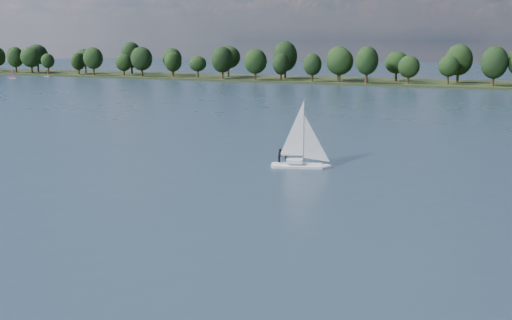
% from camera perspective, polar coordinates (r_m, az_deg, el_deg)
% --- Properties ---
extents(ground, '(700.00, 700.00, 0.00)m').
position_cam_1_polar(ground, '(128.50, 8.47, 4.27)').
color(ground, '#233342').
rests_on(ground, ground).
extents(far_shore, '(660.00, 40.00, 1.50)m').
position_cam_1_polar(far_shore, '(238.11, 15.37, 7.41)').
color(far_shore, black).
rests_on(far_shore, ground).
extents(sailboat, '(7.57, 4.18, 9.61)m').
position_cam_1_polar(sailboat, '(76.08, 4.19, 1.23)').
color(sailboat, white).
rests_on(sailboat, ground).
extents(dinghy_pink, '(3.16, 2.73, 4.85)m').
position_cam_1_polar(dinghy_pink, '(280.37, -23.15, 7.73)').
color(dinghy_pink, white).
rests_on(dinghy_pink, ground).
extents(pontoon, '(4.36, 2.89, 0.50)m').
position_cam_1_polar(pontoon, '(290.48, -20.06, 7.84)').
color(pontoon, slate).
rests_on(pontoon, ground).
extents(treeline, '(562.39, 74.09, 17.56)m').
position_cam_1_polar(treeline, '(233.59, 15.12, 9.35)').
color(treeline, black).
rests_on(treeline, ground).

